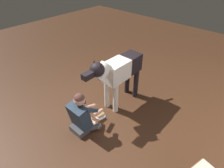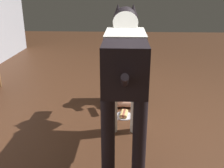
{
  "view_description": "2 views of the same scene",
  "coord_description": "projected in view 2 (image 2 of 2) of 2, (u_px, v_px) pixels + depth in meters",
  "views": [
    {
      "loc": [
        2.08,
        2.45,
        2.93
      ],
      "look_at": [
        -0.17,
        0.38,
        0.75
      ],
      "focal_mm": 30.5,
      "sensor_mm": 36.0,
      "label": 1
    },
    {
      "loc": [
        -2.79,
        0.29,
        1.48
      ],
      "look_at": [
        -0.08,
        0.42,
        0.49
      ],
      "focal_mm": 41.79,
      "sensor_mm": 36.0,
      "label": 2
    }
  ],
  "objects": [
    {
      "name": "person_sitting_on_floor",
      "position": [
        124.0,
        76.0,
        3.53
      ],
      "size": [
        0.66,
        0.58,
        0.88
      ],
      "color": "#424144",
      "rests_on": "ground"
    },
    {
      "name": "ground_plane",
      "position": [
        147.0,
        121.0,
        3.11
      ],
      "size": [
        13.62,
        13.62,
        0.0
      ],
      "primitive_type": "plane",
      "color": "#432617"
    },
    {
      "name": "hot_dog_on_plate",
      "position": [
        124.0,
        115.0,
        3.2
      ],
      "size": [
        0.23,
        0.23,
        0.06
      ],
      "color": "silver",
      "rests_on": "ground"
    },
    {
      "name": "large_dog",
      "position": [
        125.0,
        60.0,
        2.39
      ],
      "size": [
        1.72,
        0.37,
        1.33
      ],
      "color": "silver",
      "rests_on": "ground"
    }
  ]
}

